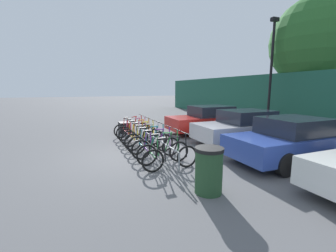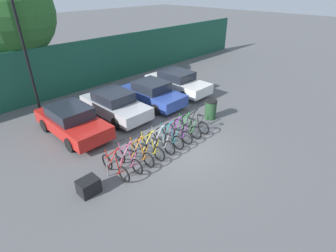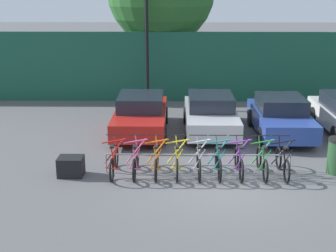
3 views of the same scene
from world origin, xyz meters
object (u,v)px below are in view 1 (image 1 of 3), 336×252
Objects in this scene: bike_rack at (150,136)px; bicycle_orange at (138,134)px; bicycle_green at (163,152)px; cargo_crate at (125,127)px; car_blue at (291,140)px; bicycle_silver at (146,140)px; car_red at (209,120)px; bicycle_pink at (135,131)px; tree_behind_hoarding at (317,43)px; bicycle_red at (132,129)px; car_silver at (244,127)px; bicycle_yellow at (142,136)px; lamp_post at (271,68)px; bicycle_black at (171,157)px; trash_bin at (209,170)px; bicycle_teal at (151,143)px; bicycle_purple at (156,147)px.

bicycle_orange is at bearing -172.75° from bike_rack.
cargo_crate is at bearing -178.69° from bicycle_green.
bicycle_silver is at bearing -129.22° from car_blue.
bicycle_orange is 4.07m from car_red.
bicycle_pink is 0.23× the size of tree_behind_hoarding.
bicycle_red is at bearing -177.26° from bicycle_silver.
bicycle_silver is 2.44× the size of cargo_crate.
bike_rack is at bearing 3.62° from bicycle_orange.
car_silver is at bearing -73.42° from tree_behind_hoarding.
car_red reaches higher than bicycle_yellow.
lamp_post reaches higher than bicycle_yellow.
trash_bin is at bearing 9.17° from bicycle_black.
bicycle_yellow is at bearing -165.85° from bike_rack.
car_blue is 7.06m from lamp_post.
bicycle_teal is at bearing -179.80° from bicycle_green.
bicycle_green is at bearing -0.41° from bicycle_purple.
car_silver is at bearing 74.95° from bicycle_yellow.
bicycle_silver is 1.66× the size of trash_bin.
bicycle_pink is 1.78m from bicycle_silver.
trash_bin is at bearing 1.30° from bicycle_pink.
bike_rack is 3.09× the size of bicycle_yellow.
bicycle_orange and bicycle_green have the same top height.
bicycle_black is 0.43× the size of car_blue.
bike_rack is 3.99m from car_silver.
bicycle_red and bicycle_purple have the same top height.
bicycle_silver is at bearing 177.21° from bicycle_teal.
bicycle_teal is (0.55, 0.00, 0.00)m from bicycle_silver.
bicycle_teal reaches higher than bike_rack.
bicycle_green is at bearing -0.40° from bicycle_red.
lamp_post reaches higher than trash_bin.
bicycle_green is 1.00× the size of bicycle_black.
bicycle_green is 0.40× the size of car_red.
car_blue is (3.09, 3.79, 0.31)m from bicycle_silver.
bicycle_red is 1.66× the size of trash_bin.
bicycle_orange is 1.00× the size of bicycle_green.
bike_rack is 4.29m from car_red.
bicycle_red is 0.43× the size of car_blue.
bike_rack is 5.13× the size of trash_bin.
bicycle_red is 0.28× the size of lamp_post.
bicycle_orange is at bearing -177.26° from bicycle_silver.
car_silver is at bearing 173.18° from car_blue.
lamp_post is 8.73× the size of cargo_crate.
car_silver is 4.05× the size of trash_bin.
bicycle_pink is at bearing -175.17° from bike_rack.
bicycle_green and bicycle_black have the same top height.
bike_rack is 3.09× the size of bicycle_black.
bicycle_yellow is 5.30m from car_blue.
bicycle_red is 8.54m from lamp_post.
bicycle_orange is 0.40× the size of car_red.
bike_rack is 3.09× the size of bicycle_teal.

